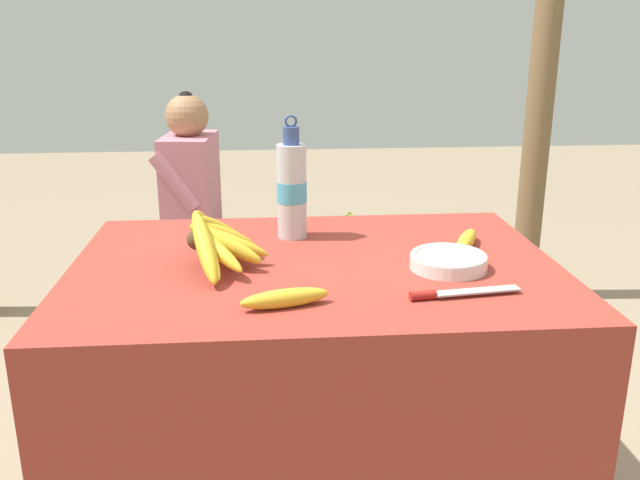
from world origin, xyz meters
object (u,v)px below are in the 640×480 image
object	(u,v)px
loose_banana_front	(285,298)
seated_vendor	(181,199)
banana_bunch_ripe	(215,238)
knife	(450,293)
loose_banana_side	(466,241)
serving_bowl	(448,260)
support_post_far	(543,72)
water_bottle	(292,189)
banana_bunch_green	(356,224)
wooden_bench	(260,254)

from	to	relation	value
loose_banana_front	seated_vendor	distance (m)	1.66
loose_banana_front	banana_bunch_ripe	bearing A→B (deg)	120.76
knife	loose_banana_side	bearing A→B (deg)	60.91
serving_bowl	support_post_far	size ratio (longest dim) A/B	0.08
serving_bowl	water_bottle	distance (m)	0.46
seated_vendor	loose_banana_front	bearing A→B (deg)	109.31
knife	banana_bunch_green	distance (m)	1.65
banana_bunch_green	banana_bunch_ripe	bearing A→B (deg)	-110.69
serving_bowl	loose_banana_side	distance (m)	0.17
water_bottle	seated_vendor	distance (m)	1.24
seated_vendor	banana_bunch_green	bearing A→B (deg)	-171.98
banana_bunch_ripe	serving_bowl	distance (m)	0.55
loose_banana_side	knife	world-z (taller)	loose_banana_side
water_bottle	knife	distance (m)	0.56
banana_bunch_ripe	seated_vendor	world-z (taller)	seated_vendor
water_bottle	wooden_bench	bearing A→B (deg)	95.06
serving_bowl	loose_banana_front	distance (m)	0.43
banana_bunch_green	loose_banana_front	bearing A→B (deg)	-102.63
loose_banana_side	support_post_far	distance (m)	1.73
wooden_bench	serving_bowl	bearing A→B (deg)	-72.48
banana_bunch_ripe	loose_banana_side	size ratio (longest dim) A/B	1.81
loose_banana_front	wooden_bench	size ratio (longest dim) A/B	0.13
banana_bunch_ripe	wooden_bench	bearing A→B (deg)	86.34
loose_banana_side	knife	xyz separation A→B (m)	(-0.13, -0.32, -0.01)
water_bottle	loose_banana_side	bearing A→B (deg)	-17.48
wooden_bench	support_post_far	bearing A→B (deg)	9.31
knife	wooden_bench	bearing A→B (deg)	97.08
serving_bowl	banana_bunch_green	bearing A→B (deg)	90.79
loose_banana_side	banana_bunch_green	size ratio (longest dim) A/B	0.67
loose_banana_side	banana_bunch_green	bearing A→B (deg)	94.62
knife	support_post_far	distance (m)	2.07
loose_banana_front	seated_vendor	world-z (taller)	seated_vendor
water_bottle	loose_banana_side	world-z (taller)	water_bottle
wooden_bench	banana_bunch_ripe	bearing A→B (deg)	-93.66
water_bottle	loose_banana_side	xyz separation A→B (m)	(0.44, -0.14, -0.11)
serving_bowl	water_bottle	bearing A→B (deg)	141.17
banana_bunch_ripe	loose_banana_front	bearing A→B (deg)	-59.24
banana_bunch_ripe	loose_banana_side	bearing A→B (deg)	7.64
knife	wooden_bench	world-z (taller)	knife
wooden_bench	seated_vendor	size ratio (longest dim) A/B	1.37
water_bottle	loose_banana_front	size ratio (longest dim) A/B	1.73
knife	serving_bowl	bearing A→B (deg)	68.68
seated_vendor	banana_bunch_green	distance (m)	0.77
banana_bunch_ripe	banana_bunch_green	size ratio (longest dim) A/B	1.21
seated_vendor	wooden_bench	bearing A→B (deg)	-169.68
banana_bunch_ripe	serving_bowl	size ratio (longest dim) A/B	1.89
loose_banana_side	seated_vendor	world-z (taller)	seated_vendor
banana_bunch_ripe	water_bottle	size ratio (longest dim) A/B	1.04
seated_vendor	knife	bearing A→B (deg)	120.46
banana_bunch_ripe	support_post_far	bearing A→B (deg)	48.45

